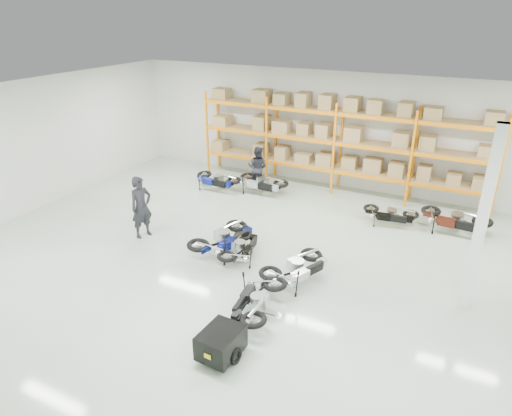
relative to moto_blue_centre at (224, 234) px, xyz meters
The scene contains 14 objects.
room 2.13m from the moto_blue_centre, ahead, with size 18.00×18.00×18.00m.
pallet_rack 6.69m from the moto_blue_centre, 78.06° to the left, with size 11.28×0.98×3.62m.
structural_column 6.76m from the moto_blue_centre, ahead, with size 0.25×0.25×4.50m, color white.
moto_blue_centre is the anchor object (origin of this frame).
moto_silver_left 2.57m from the moto_blue_centre, 11.57° to the right, with size 0.80×1.79×1.10m, color silver, non-canonical shape.
moto_black_far_left 0.65m from the moto_blue_centre, ahead, with size 0.70×1.57×0.96m, color black, non-canonical shape.
moto_touring_right 3.15m from the moto_blue_centre, 45.92° to the right, with size 0.79×1.78×1.09m, color black, non-canonical shape.
trailer 4.45m from the moto_blue_centre, 60.42° to the right, with size 0.82×1.56×0.65m.
moto_back_a 5.15m from the moto_blue_centre, 124.06° to the left, with size 0.76×1.71×1.05m, color navy, non-canonical shape.
moto_back_b 4.85m from the moto_blue_centre, 103.35° to the left, with size 0.81×1.81×1.11m, color #B8BCC3, non-canonical shape.
moto_back_c 5.71m from the moto_blue_centre, 46.24° to the left, with size 0.69×1.55×0.95m, color black, non-canonical shape.
moto_back_d 7.41m from the moto_blue_centre, 37.08° to the left, with size 0.84×1.88×1.15m, color #46160E, non-canonical shape.
person_left 2.86m from the moto_blue_centre, behind, with size 0.72×0.47×1.98m, color black.
person_back 5.36m from the moto_blue_centre, 106.05° to the left, with size 0.83×0.65×1.71m, color #22212A.
Camera 1 is at (4.83, -10.04, 6.67)m, focal length 32.00 mm.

